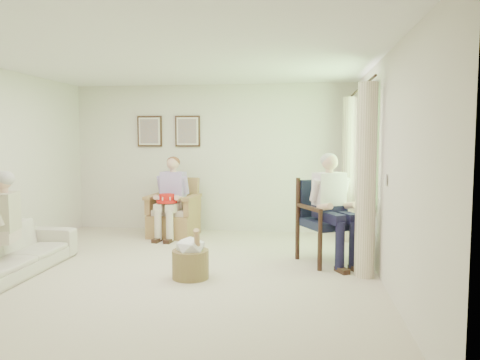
% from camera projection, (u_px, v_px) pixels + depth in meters
% --- Properties ---
extents(floor, '(5.50, 5.50, 0.00)m').
position_uv_depth(floor, '(172.00, 273.00, 5.74)').
color(floor, beige).
rests_on(floor, ground).
extents(back_wall, '(5.00, 0.04, 2.60)m').
position_uv_depth(back_wall, '(213.00, 158.00, 8.34)').
color(back_wall, silver).
rests_on(back_wall, ground).
extents(front_wall, '(5.00, 0.04, 2.60)m').
position_uv_depth(front_wall, '(48.00, 195.00, 2.90)').
color(front_wall, silver).
rests_on(front_wall, ground).
extents(right_wall, '(0.04, 5.50, 2.60)m').
position_uv_depth(right_wall, '(384.00, 169.00, 5.30)').
color(right_wall, silver).
rests_on(right_wall, ground).
extents(ceiling, '(5.00, 5.50, 0.02)m').
position_uv_depth(ceiling, '(169.00, 58.00, 5.51)').
color(ceiling, white).
rests_on(ceiling, back_wall).
extents(window, '(0.13, 2.50, 1.63)m').
position_uv_depth(window, '(367.00, 143.00, 6.46)').
color(window, '#2D6B23').
rests_on(window, right_wall).
extents(curtain_left, '(0.34, 0.34, 2.30)m').
position_uv_depth(curtain_left, '(366.00, 181.00, 5.55)').
color(curtain_left, beige).
rests_on(curtain_left, ground).
extents(curtain_right, '(0.34, 0.34, 2.30)m').
position_uv_depth(curtain_right, '(349.00, 170.00, 7.49)').
color(curtain_right, beige).
rests_on(curtain_right, ground).
extents(framed_print_left, '(0.45, 0.05, 0.55)m').
position_uv_depth(framed_print_left, '(150.00, 131.00, 8.40)').
color(framed_print_left, '#382114').
rests_on(framed_print_left, back_wall).
extents(framed_print_right, '(0.45, 0.05, 0.55)m').
position_uv_depth(framed_print_right, '(188.00, 131.00, 8.31)').
color(framed_print_right, '#382114').
rests_on(framed_print_right, back_wall).
extents(wicker_armchair, '(0.76, 0.76, 0.98)m').
position_uv_depth(wicker_armchair, '(174.00, 218.00, 7.94)').
color(wicker_armchair, '#A3834D').
rests_on(wicker_armchair, ground).
extents(wood_armchair, '(0.71, 0.66, 1.09)m').
position_uv_depth(wood_armchair, '(330.00, 217.00, 6.29)').
color(wood_armchair, black).
rests_on(wood_armchair, ground).
extents(sofa, '(1.96, 0.77, 0.57)m').
position_uv_depth(sofa, '(10.00, 251.00, 5.69)').
color(sofa, beige).
rests_on(sofa, ground).
extents(person_wicker, '(0.40, 0.63, 1.32)m').
position_uv_depth(person_wicker, '(172.00, 192.00, 7.77)').
color(person_wicker, beige).
rests_on(person_wicker, ground).
extents(person_dark, '(0.40, 0.62, 1.43)m').
position_uv_depth(person_dark, '(331.00, 200.00, 6.09)').
color(person_dark, '#171733').
rests_on(person_dark, ground).
extents(red_hat, '(0.33, 0.33, 0.14)m').
position_uv_depth(red_hat, '(167.00, 199.00, 7.58)').
color(red_hat, red).
rests_on(red_hat, person_wicker).
extents(hatbox, '(0.52, 0.52, 0.64)m').
position_uv_depth(hatbox, '(191.00, 258.00, 5.52)').
color(hatbox, tan).
rests_on(hatbox, ground).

